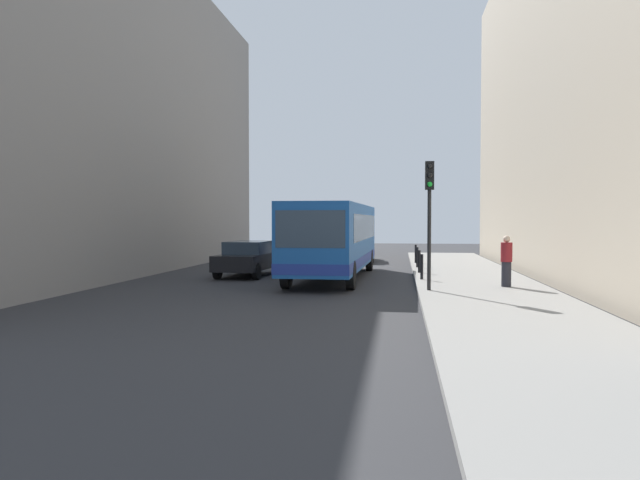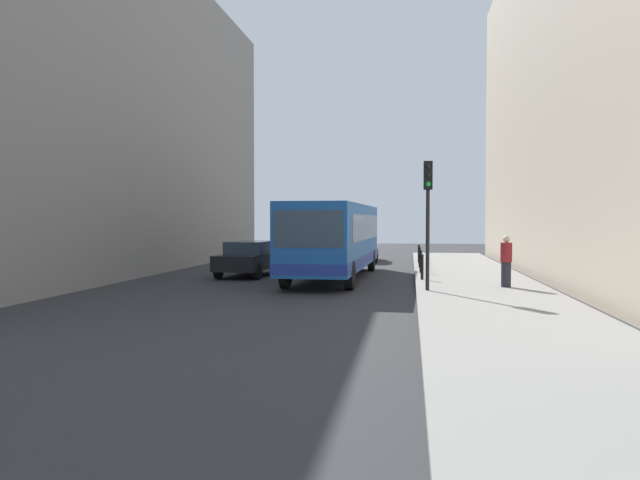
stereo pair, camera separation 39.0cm
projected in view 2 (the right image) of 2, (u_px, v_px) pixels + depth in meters
ground_plane at (328, 285)px, 22.26m from camera, size 80.00×80.00×0.00m
sidewalk at (478, 285)px, 21.46m from camera, size 4.40×40.00×0.15m
building_left at (90, 110)px, 27.66m from camera, size 7.00×32.00×14.80m
building_right at (625, 80)px, 24.25m from camera, size 7.00×32.00×15.98m
bus at (335, 236)px, 24.76m from camera, size 2.86×11.09×3.00m
car_beside_bus at (250, 258)px, 25.90m from camera, size 2.08×4.50×1.48m
car_behind_bus at (362, 248)px, 35.22m from camera, size 1.98×4.46×1.48m
traffic_light at (428, 201)px, 19.16m from camera, size 0.28×0.33×4.10m
bollard_near at (422, 267)px, 22.75m from camera, size 0.11×0.11×0.95m
bollard_mid at (421, 262)px, 25.67m from camera, size 0.11×0.11×0.95m
bollard_far at (420, 257)px, 28.58m from camera, size 0.11×0.11×0.95m
bollard_farthest at (419, 254)px, 31.50m from camera, size 0.11×0.11×0.95m
pedestrian_near_signal at (506, 261)px, 20.20m from camera, size 0.38×0.38×1.71m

